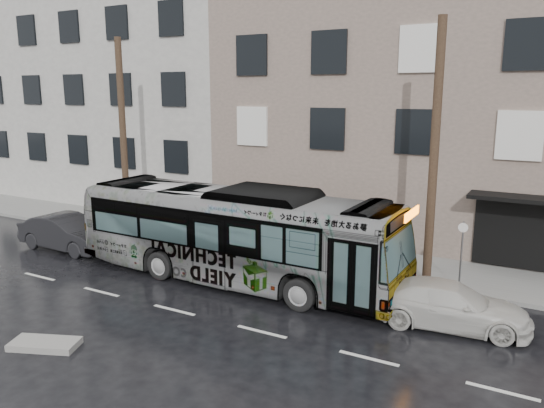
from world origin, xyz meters
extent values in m
plane|color=black|center=(0.00, 0.00, 0.00)|extent=(120.00, 120.00, 0.00)
cube|color=gray|center=(0.00, 4.90, 0.07)|extent=(90.00, 3.60, 0.15)
cube|color=gray|center=(5.00, 12.70, 5.50)|extent=(20.00, 12.00, 11.00)
cube|color=beige|center=(-18.00, 14.20, 8.00)|extent=(26.00, 15.00, 16.00)
cylinder|color=#473423|center=(6.50, 3.30, 4.65)|extent=(0.30, 0.30, 9.00)
cylinder|color=#473423|center=(-7.50, 3.30, 4.65)|extent=(0.30, 0.30, 9.00)
cylinder|color=slate|center=(7.60, 3.30, 1.35)|extent=(0.06, 0.06, 2.40)
imported|color=#B2B2B2|center=(0.21, 0.74, 1.74)|extent=(12.54, 3.13, 3.48)
imported|color=beige|center=(7.79, 0.50, 0.66)|extent=(4.76, 2.45, 1.32)
imported|color=black|center=(-8.31, 0.44, 0.77)|extent=(4.69, 1.70, 1.54)
cube|color=gray|center=(-1.45, -6.15, 0.09)|extent=(1.97, 1.42, 0.18)
camera|label=1|loc=(10.32, -14.71, 6.73)|focal=35.00mm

